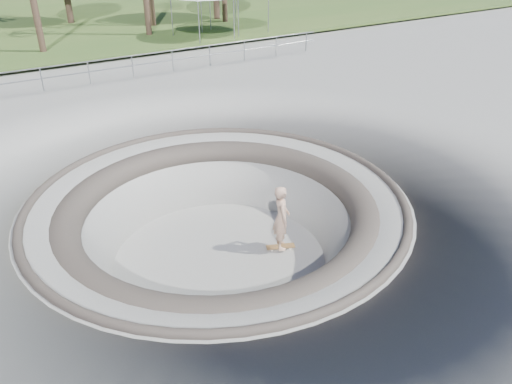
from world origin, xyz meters
TOP-DOWN VIEW (x-y plane):
  - ground at (0.00, 0.00)m, footprint 180.00×180.00m
  - skate_bowl at (0.00, 0.00)m, footprint 14.00×14.00m
  - grass_strip at (0.00, 34.00)m, footprint 180.00×36.00m
  - distant_hills at (3.78, 57.17)m, footprint 103.20×45.00m
  - safety_railing at (0.00, 12.00)m, footprint 25.00×0.06m
  - skateboard at (1.71, -0.60)m, footprint 0.87×0.54m
  - skater at (1.71, -0.60)m, footprint 0.73×0.85m

SIDE VIEW (x-z plane):
  - distant_hills at x=3.78m, z-range -21.32..7.28m
  - skateboard at x=1.71m, z-range -1.87..-1.79m
  - skate_bowl at x=0.00m, z-range -3.88..0.22m
  - skater at x=1.71m, z-range -1.81..0.17m
  - ground at x=0.00m, z-range 0.00..0.00m
  - grass_strip at x=0.00m, z-range 0.16..0.28m
  - safety_railing at x=0.00m, z-range 0.18..1.20m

